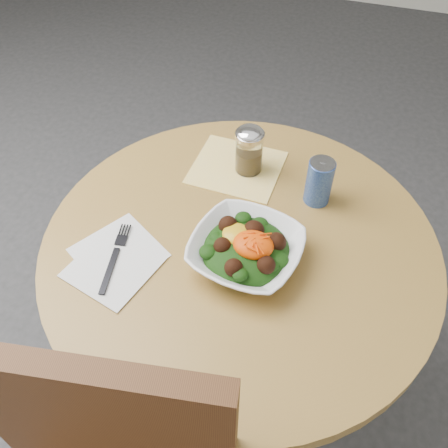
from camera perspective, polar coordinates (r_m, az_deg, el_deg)
ground at (r=1.77m, az=1.23°, el=-17.68°), size 6.00×6.00×0.00m
table at (r=1.29m, az=1.63°, el=-7.71°), size 0.90×0.90×0.75m
cloth_napkin at (r=1.30m, az=1.47°, el=6.48°), size 0.23×0.21×0.00m
paper_napkins at (r=1.12m, az=-12.26°, el=-3.98°), size 0.23×0.26×0.00m
salad_bowl at (r=1.07m, az=2.55°, el=-2.95°), size 0.27×0.27×0.09m
fork at (r=1.12m, az=-12.30°, el=-3.51°), size 0.05×0.19×0.00m
spice_shaker at (r=1.26m, az=2.89°, el=8.41°), size 0.07×0.07×0.13m
beverage_can at (r=1.20m, az=10.83°, el=4.78°), size 0.06×0.06×0.12m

